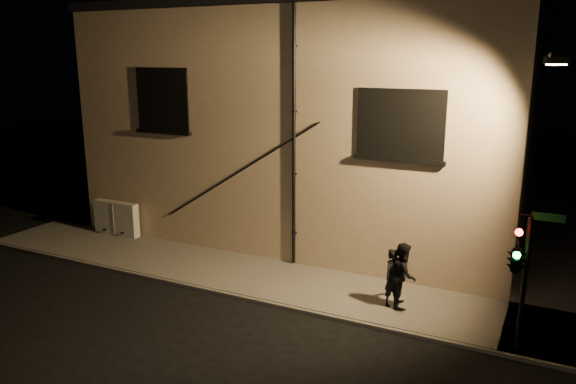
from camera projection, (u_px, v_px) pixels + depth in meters
The scene contains 7 objects.
ground at pixel (306, 312), 15.54m from camera, with size 90.00×90.00×0.00m, color black.
sidewalk at pixel (394, 265), 18.81m from camera, with size 21.00×16.00×0.12m.
building at pixel (331, 116), 23.60m from camera, with size 16.20×12.23×8.80m.
utility_cabinet at pixel (116, 218), 21.73m from camera, with size 1.99×0.34×1.31m, color beige.
pedestrian_a at pixel (393, 278), 15.54m from camera, with size 0.60×0.39×1.63m, color black.
pedestrian_b at pixel (403, 275), 15.48m from camera, with size 0.89×0.69×1.83m, color black.
traffic_signal at pixel (517, 258), 12.87m from camera, with size 1.30×2.00×3.39m.
Camera 1 is at (5.90, -13.02, 6.96)m, focal length 35.00 mm.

